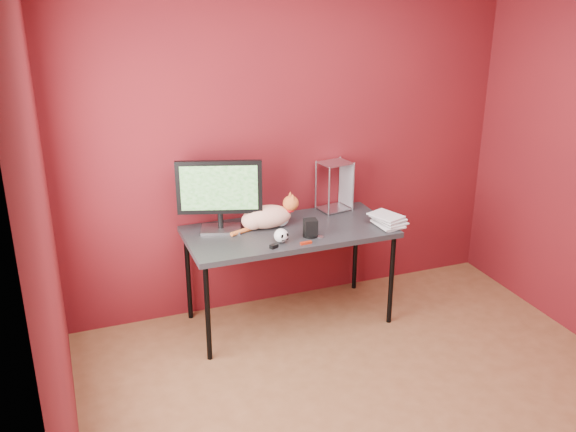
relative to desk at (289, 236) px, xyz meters
name	(u,v)px	position (x,y,z in m)	size (l,w,h in m)	color
room	(412,195)	(0.15, -1.37, 0.75)	(3.52, 3.52, 2.61)	brown
desk	(289,236)	(0.00, 0.00, 0.00)	(1.50, 0.70, 0.75)	black
monitor	(219,192)	(-0.47, 0.15, 0.34)	(0.59, 0.27, 0.52)	#B1B0B5
cat	(268,216)	(-0.13, 0.09, 0.14)	(0.54, 0.21, 0.25)	#D45A2C
skull_mug	(281,236)	(-0.14, -0.20, 0.10)	(0.10, 0.11, 0.10)	silver
speaker	(310,228)	(0.10, -0.17, 0.11)	(0.11, 0.11, 0.13)	black
book_stack	(382,166)	(0.63, -0.19, 0.52)	(0.24, 0.28, 0.93)	beige
wire_rack	(335,186)	(0.47, 0.26, 0.25)	(0.26, 0.22, 0.39)	#B1B0B5
pocket_knife	(306,243)	(0.01, -0.29, 0.06)	(0.08, 0.02, 0.02)	#9B200B
black_gadget	(274,246)	(-0.22, -0.28, 0.06)	(0.06, 0.03, 0.03)	black
washer	(320,237)	(0.15, -0.21, 0.05)	(0.05, 0.05, 0.00)	#B1B0B5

